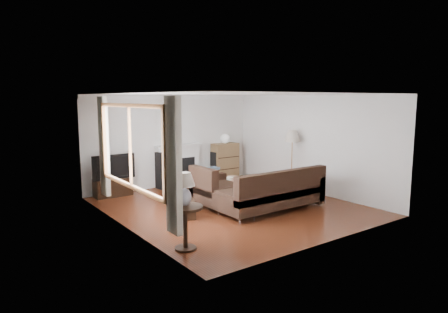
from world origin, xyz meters
TOP-DOWN VIEW (x-y plane):
  - room at (0.00, 0.00)m, footprint 5.10×5.60m
  - window at (-2.45, -0.20)m, footprint 0.12×2.74m
  - curtain_near at (-2.40, -1.72)m, footprint 0.10×0.35m
  - curtain_far at (-2.40, 1.32)m, footprint 0.10×0.35m
  - fireplace at (0.15, 2.64)m, footprint 1.40×0.26m
  - tv_stand at (-1.82, 2.50)m, footprint 0.90×0.40m
  - television at (-1.82, 2.50)m, footprint 1.06×0.14m
  - speaker_left at (-0.42, 2.55)m, footprint 0.30×0.35m
  - speaker_right at (1.34, 2.55)m, footprint 0.26×0.30m
  - bookshelf at (1.65, 2.53)m, footprint 0.79×0.38m
  - globe_lamp at (1.65, 2.53)m, footprint 0.28×0.28m
  - sectional_sofa at (0.50, -0.74)m, footprint 2.67×1.95m
  - coffee_table at (0.36, 0.76)m, footprint 1.22×0.78m
  - footstool at (-1.35, -0.12)m, footprint 0.60×0.60m
  - floor_lamp at (2.21, 0.34)m, footprint 0.52×0.52m
  - side_table at (-2.15, -1.61)m, footprint 0.57×0.57m
  - table_lamp at (-2.15, -1.61)m, footprint 0.33×0.33m

SIDE VIEW (x-z plane):
  - footstool at x=-1.35m, z-range 0.00..0.40m
  - coffee_table at x=0.36m, z-range 0.00..0.45m
  - tv_stand at x=-1.82m, z-range 0.00..0.45m
  - side_table at x=-2.15m, z-range 0.00..0.72m
  - speaker_right at x=1.34m, z-range 0.00..0.85m
  - sectional_sofa at x=0.50m, z-range 0.00..0.86m
  - speaker_left at x=-0.42m, z-range 0.00..0.98m
  - bookshelf at x=1.65m, z-range 0.00..1.09m
  - fireplace at x=0.15m, z-range 0.00..1.15m
  - television at x=-1.82m, z-range 0.45..1.06m
  - floor_lamp at x=2.21m, z-range 0.00..1.59m
  - table_lamp at x=-2.15m, z-range 0.72..1.25m
  - globe_lamp at x=1.65m, z-range 1.09..1.37m
  - room at x=0.00m, z-range -0.02..2.52m
  - curtain_near at x=-2.40m, z-range 0.35..2.45m
  - curtain_far at x=-2.40m, z-range 0.35..2.45m
  - window at x=-2.45m, z-range 0.78..2.32m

